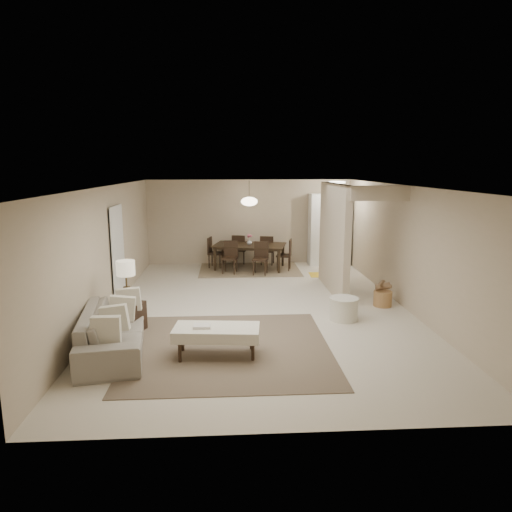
{
  "coord_description": "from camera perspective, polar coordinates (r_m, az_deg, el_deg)",
  "views": [
    {
      "loc": [
        -0.61,
        -9.0,
        2.87
      ],
      "look_at": [
        -0.06,
        0.26,
        1.05
      ],
      "focal_mm": 32.0,
      "sensor_mm": 36.0,
      "label": 1
    }
  ],
  "objects": [
    {
      "name": "floor",
      "position": [
        9.47,
        0.43,
        -6.54
      ],
      "size": [
        9.0,
        9.0,
        0.0
      ],
      "primitive_type": "plane",
      "color": "beige",
      "rests_on": "ground"
    },
    {
      "name": "back_wall",
      "position": [
        13.61,
        -0.85,
        4.27
      ],
      "size": [
        6.0,
        0.0,
        6.0
      ],
      "primitive_type": "plane",
      "rotation": [
        1.57,
        0.0,
        0.0
      ],
      "color": "#BCAB8E",
      "rests_on": "floor"
    },
    {
      "name": "pendant_light",
      "position": [
        12.75,
        -0.85,
        6.83
      ],
      "size": [
        0.46,
        0.46,
        0.71
      ],
      "color": "#42341C",
      "rests_on": "ceiling"
    },
    {
      "name": "ceiling",
      "position": [
        9.03,
        0.45,
        8.75
      ],
      "size": [
        9.0,
        9.0,
        0.0
      ],
      "primitive_type": "plane",
      "rotation": [
        3.14,
        0.0,
        0.0
      ],
      "color": "white",
      "rests_on": "back_wall"
    },
    {
      "name": "table_lamp",
      "position": [
        8.19,
        -15.97,
        -1.93
      ],
      "size": [
        0.32,
        0.32,
        0.76
      ],
      "color": "#42341C",
      "rests_on": "side_table"
    },
    {
      "name": "yellow_mat",
      "position": [
        12.45,
        8.92,
        -2.33
      ],
      "size": [
        0.99,
        0.63,
        0.01
      ],
      "primitive_type": "cube",
      "rotation": [
        0.0,
        0.0,
        -0.04
      ],
      "color": "yellow",
      "rests_on": "floor"
    },
    {
      "name": "living_rug",
      "position": [
        7.5,
        -3.29,
        -11.36
      ],
      "size": [
        3.2,
        3.2,
        0.01
      ],
      "primitive_type": "cube",
      "color": "brown",
      "rests_on": "floor"
    },
    {
      "name": "flush_light",
      "position": [
        12.55,
        10.1,
        9.06
      ],
      "size": [
        0.44,
        0.44,
        0.05
      ],
      "primitive_type": "cylinder",
      "color": "white",
      "rests_on": "ceiling"
    },
    {
      "name": "round_pouf",
      "position": [
        8.88,
        10.92,
        -6.5
      ],
      "size": [
        0.55,
        0.55,
        0.43
      ],
      "primitive_type": "cylinder",
      "color": "silver",
      "rests_on": "floor"
    },
    {
      "name": "right_wall",
      "position": [
        9.84,
        18.16,
        1.06
      ],
      "size": [
        0.0,
        9.0,
        9.0
      ],
      "primitive_type": "plane",
      "rotation": [
        1.57,
        0.0,
        -1.57
      ],
      "color": "#BCAB8E",
      "rests_on": "floor"
    },
    {
      "name": "side_table",
      "position": [
        8.41,
        -15.67,
        -7.4
      ],
      "size": [
        0.61,
        0.61,
        0.52
      ],
      "primitive_type": "cube",
      "rotation": [
        0.0,
        0.0,
        -0.34
      ],
      "color": "black",
      "rests_on": "floor"
    },
    {
      "name": "dining_rug",
      "position": [
        13.04,
        -0.83,
        -1.59
      ],
      "size": [
        2.8,
        2.1,
        0.01
      ],
      "primitive_type": "cube",
      "color": "#7A6A4B",
      "rests_on": "floor"
    },
    {
      "name": "vase",
      "position": [
        12.89,
        -0.84,
        1.77
      ],
      "size": [
        0.17,
        0.17,
        0.16
      ],
      "primitive_type": "imported",
      "rotation": [
        0.0,
        0.0,
        -0.15
      ],
      "color": "silver",
      "rests_on": "dining_table"
    },
    {
      "name": "doorway",
      "position": [
        10.06,
        -16.93,
        0.02
      ],
      "size": [
        0.04,
        0.9,
        2.04
      ],
      "primitive_type": "cube",
      "color": "black",
      "rests_on": "floor"
    },
    {
      "name": "ottoman_bench",
      "position": [
        7.09,
        -4.95,
        -9.54
      ],
      "size": [
        1.36,
        0.72,
        0.47
      ],
      "rotation": [
        0.0,
        0.0,
        -0.09
      ],
      "color": "silver",
      "rests_on": "living_rug"
    },
    {
      "name": "dining_table",
      "position": [
        12.96,
        -0.83,
        -0.1
      ],
      "size": [
        2.2,
        1.55,
        0.7
      ],
      "primitive_type": "imported",
      "rotation": [
        0.0,
        0.0,
        -0.23
      ],
      "color": "black",
      "rests_on": "dining_rug"
    },
    {
      "name": "sofa",
      "position": [
        7.61,
        -17.42,
        -8.87
      ],
      "size": [
        2.43,
        1.25,
        0.68
      ],
      "primitive_type": "imported",
      "rotation": [
        0.0,
        0.0,
        1.73
      ],
      "color": "gray",
      "rests_on": "floor"
    },
    {
      "name": "wicker_basket",
      "position": [
        9.93,
        15.55,
        -5.15
      ],
      "size": [
        0.42,
        0.42,
        0.32
      ],
      "primitive_type": "cylinder",
      "rotation": [
        0.0,
        0.0,
        -0.13
      ],
      "color": "olive",
      "rests_on": "floor"
    },
    {
      "name": "dining_chairs",
      "position": [
        12.95,
        -0.83,
        0.29
      ],
      "size": [
        2.39,
        1.95,
        0.88
      ],
      "color": "black",
      "rests_on": "dining_rug"
    },
    {
      "name": "pantry_cabinet",
      "position": [
        13.61,
        9.18,
        3.27
      ],
      "size": [
        1.2,
        0.55,
        2.1
      ],
      "primitive_type": "cube",
      "color": "white",
      "rests_on": "floor"
    },
    {
      "name": "left_wall",
      "position": [
        9.45,
        -18.02,
        0.68
      ],
      "size": [
        0.0,
        9.0,
        9.0
      ],
      "primitive_type": "plane",
      "rotation": [
        1.57,
        0.0,
        1.57
      ],
      "color": "#BCAB8E",
      "rests_on": "floor"
    },
    {
      "name": "partition",
      "position": [
        10.66,
        9.69,
        2.2
      ],
      "size": [
        0.15,
        2.5,
        2.5
      ],
      "primitive_type": "cube",
      "color": "#BCAB8E",
      "rests_on": "floor"
    }
  ]
}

